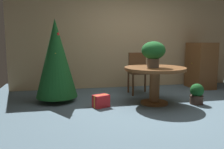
% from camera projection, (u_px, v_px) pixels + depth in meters
% --- Properties ---
extents(ground_plane, '(6.60, 6.60, 0.00)m').
position_uv_depth(ground_plane, '(159.00, 109.00, 4.26)').
color(ground_plane, slate).
extents(back_wall_panel, '(6.00, 0.10, 2.60)m').
position_uv_depth(back_wall_panel, '(127.00, 38.00, 6.21)').
color(back_wall_panel, tan).
rests_on(back_wall_panel, ground_plane).
extents(round_dining_table, '(1.18, 1.18, 0.72)m').
position_uv_depth(round_dining_table, '(155.00, 76.00, 4.53)').
color(round_dining_table, brown).
rests_on(round_dining_table, ground_plane).
extents(flower_vase, '(0.45, 0.45, 0.50)m').
position_uv_depth(flower_vase, '(153.00, 52.00, 4.40)').
color(flower_vase, '#665B51').
rests_on(flower_vase, round_dining_table).
extents(wooden_chair_far, '(0.47, 0.41, 0.95)m').
position_uv_depth(wooden_chair_far, '(139.00, 70.00, 5.48)').
color(wooden_chair_far, brown).
rests_on(wooden_chair_far, ground_plane).
extents(holiday_tree, '(0.83, 0.83, 1.66)m').
position_uv_depth(holiday_tree, '(56.00, 58.00, 4.66)').
color(holiday_tree, brown).
rests_on(holiday_tree, ground_plane).
extents(gift_box_red, '(0.34, 0.29, 0.23)m').
position_uv_depth(gift_box_red, '(101.00, 101.00, 4.35)').
color(gift_box_red, red).
rests_on(gift_box_red, ground_plane).
extents(wooden_cabinet, '(0.53, 0.73, 1.19)m').
position_uv_depth(wooden_cabinet, '(201.00, 65.00, 6.12)').
color(wooden_cabinet, brown).
rests_on(wooden_cabinet, ground_plane).
extents(potted_plant, '(0.26, 0.26, 0.40)m').
position_uv_depth(potted_plant, '(197.00, 94.00, 4.56)').
color(potted_plant, '#4C382D').
rests_on(potted_plant, ground_plane).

